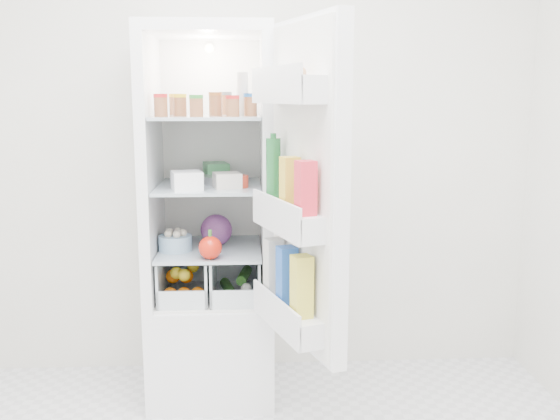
{
  "coord_description": "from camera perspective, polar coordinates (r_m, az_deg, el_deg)",
  "views": [
    {
      "loc": [
        -0.02,
        -1.79,
        1.48
      ],
      "look_at": [
        0.13,
        0.95,
        0.98
      ],
      "focal_mm": 40.0,
      "sensor_mm": 36.0,
      "label": 1
    }
  ],
  "objects": [
    {
      "name": "shelf_mid",
      "position": [
        3.01,
        -6.48,
        2.15
      ],
      "size": [
        0.49,
        0.53,
        0.02
      ],
      "primitive_type": "cube",
      "color": "#A1AFBC",
      "rests_on": "refrigerator"
    },
    {
      "name": "room_walls",
      "position": [
        1.79,
        -2.55,
        13.96
      ],
      "size": [
        3.02,
        3.02,
        2.61
      ],
      "color": "silver",
      "rests_on": "ground"
    },
    {
      "name": "shelf_top",
      "position": [
        2.98,
        -6.61,
        8.44
      ],
      "size": [
        0.49,
        0.53,
        0.02
      ],
      "primitive_type": "cube",
      "color": "#A1AFBC",
      "rests_on": "refrigerator"
    },
    {
      "name": "refrigerator",
      "position": [
        3.15,
        -6.27,
        -4.63
      ],
      "size": [
        0.6,
        0.6,
        1.8
      ],
      "color": "white",
      "rests_on": "ground"
    },
    {
      "name": "foil_tray",
      "position": [
        3.05,
        -6.72,
        2.76
      ],
      "size": [
        0.19,
        0.17,
        0.04
      ],
      "primitive_type": "cube",
      "rotation": [
        0.0,
        0.0,
        -0.39
      ],
      "color": "silver",
      "rests_on": "shelf_mid"
    },
    {
      "name": "tub_green",
      "position": [
        3.18,
        -5.86,
        3.54
      ],
      "size": [
        0.14,
        0.18,
        0.09
      ],
      "primitive_type": "cube",
      "rotation": [
        0.0,
        0.0,
        0.23
      ],
      "color": "#459856",
      "rests_on": "shelf_mid"
    },
    {
      "name": "fridge_door",
      "position": [
        2.45,
        1.98,
        1.33
      ],
      "size": [
        0.33,
        0.59,
        1.3
      ],
      "rotation": [
        0.0,
        0.0,
        1.89
      ],
      "color": "white",
      "rests_on": "refrigerator"
    },
    {
      "name": "tub_white",
      "position": [
        2.86,
        -8.52,
        2.67
      ],
      "size": [
        0.16,
        0.16,
        0.08
      ],
      "primitive_type": "cube",
      "rotation": [
        0.0,
        0.0,
        0.25
      ],
      "color": "white",
      "rests_on": "shelf_mid"
    },
    {
      "name": "bell_pepper",
      "position": [
        2.85,
        -6.39,
        -3.44
      ],
      "size": [
        0.11,
        0.11,
        0.11
      ],
      "primitive_type": "sphere",
      "color": "red",
      "rests_on": "shelf_low"
    },
    {
      "name": "squeeze_bottle",
      "position": [
        2.95,
        -3.47,
        10.53
      ],
      "size": [
        0.06,
        0.06,
        0.2
      ],
      "primitive_type": "cylinder",
      "rotation": [
        0.0,
        0.0,
        -0.06
      ],
      "color": "silver",
      "rests_on": "shelf_top"
    },
    {
      "name": "crisper_right",
      "position": [
        3.1,
        -4.04,
        -5.9
      ],
      "size": [
        0.23,
        0.46,
        0.22
      ],
      "primitive_type": null,
      "color": "silver",
      "rests_on": "refrigerator"
    },
    {
      "name": "citrus_pile",
      "position": [
        3.06,
        -8.87,
        -6.59
      ],
      "size": [
        0.2,
        0.24,
        0.16
      ],
      "color": "orange",
      "rests_on": "refrigerator"
    },
    {
      "name": "crisper_left",
      "position": [
        3.11,
        -8.58,
        -5.91
      ],
      "size": [
        0.23,
        0.46,
        0.22
      ],
      "primitive_type": null,
      "color": "silver",
      "rests_on": "refrigerator"
    },
    {
      "name": "red_cabbage",
      "position": [
        3.1,
        -5.84,
        -1.83
      ],
      "size": [
        0.16,
        0.16,
        0.16
      ],
      "primitive_type": "sphere",
      "color": "#531E58",
      "rests_on": "shelf_low"
    },
    {
      "name": "mushroom_bowl",
      "position": [
        3.03,
        -9.55,
        -2.99
      ],
      "size": [
        0.16,
        0.16,
        0.07
      ],
      "primitive_type": "cylinder",
      "rotation": [
        0.0,
        0.0,
        -0.0
      ],
      "color": "#90B7D7",
      "rests_on": "shelf_low"
    },
    {
      "name": "shelf_low",
      "position": [
        3.07,
        -6.36,
        -3.58
      ],
      "size": [
        0.49,
        0.53,
        0.01
      ],
      "primitive_type": "cube",
      "color": "#A1AFBC",
      "rests_on": "refrigerator"
    },
    {
      "name": "tin_red",
      "position": [
        2.91,
        -3.74,
        2.63
      ],
      "size": [
        0.1,
        0.1,
        0.06
      ],
      "primitive_type": "cylinder",
      "rotation": [
        0.0,
        0.0,
        -0.15
      ],
      "color": "red",
      "rests_on": "shelf_mid"
    },
    {
      "name": "condiment_jars",
      "position": [
        2.92,
        -6.9,
        9.38
      ],
      "size": [
        0.46,
        0.34,
        0.08
      ],
      "color": "#B21919",
      "rests_on": "shelf_top"
    },
    {
      "name": "tub_cream",
      "position": [
        2.91,
        -4.85,
        2.73
      ],
      "size": [
        0.14,
        0.14,
        0.07
      ],
      "primitive_type": "cube",
      "rotation": [
        0.0,
        0.0,
        0.22
      ],
      "color": "beige",
      "rests_on": "shelf_mid"
    },
    {
      "name": "veg_pile",
      "position": [
        3.11,
        -3.94,
        -6.74
      ],
      "size": [
        0.16,
        0.3,
        0.1
      ],
      "color": "#1B4717",
      "rests_on": "refrigerator"
    }
  ]
}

